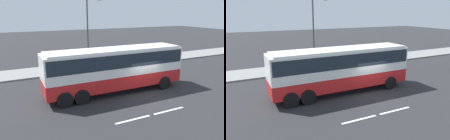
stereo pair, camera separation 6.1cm
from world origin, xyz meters
TOP-DOWN VIEW (x-y plane):
  - ground_plane at (0.00, 0.00)m, footprint 120.00×120.00m
  - sidewalk_curb at (0.00, 9.94)m, footprint 80.00×4.00m
  - lane_centreline at (0.70, -3.25)m, footprint 34.04×0.16m
  - coach_bus at (-1.99, 1.35)m, footprint 11.16×2.68m
  - pedestrian_near_curb at (4.82, 9.62)m, footprint 0.32×0.32m
  - street_lamp at (-1.37, 8.65)m, footprint 1.72×0.24m

SIDE VIEW (x-z plane):
  - ground_plane at x=0.00m, z-range 0.00..0.00m
  - lane_centreline at x=0.70m, z-range 0.00..0.01m
  - sidewalk_curb at x=0.00m, z-range 0.00..0.15m
  - pedestrian_near_curb at x=4.82m, z-range 0.26..1.79m
  - coach_bus at x=-1.99m, z-range 0.42..3.96m
  - street_lamp at x=-1.37m, z-range 0.67..8.17m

